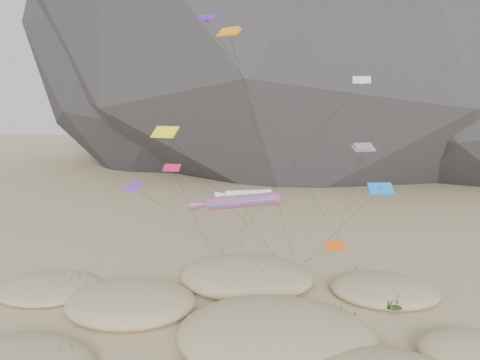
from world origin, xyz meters
name	(u,v)px	position (x,y,z in m)	size (l,w,h in m)	color
ground	(247,359)	(0.00, 0.00, 0.00)	(500.00, 500.00, 0.00)	#CCB789
dunes	(236,326)	(-1.57, 4.11, 0.69)	(51.32, 35.95, 3.83)	#CCB789
dune_grass	(261,334)	(0.84, 2.63, 0.84)	(40.63, 27.98, 1.51)	black
kite_stakes	(285,260)	(1.62, 24.09, 0.15)	(20.98, 6.70, 0.30)	#3F2D1E
rainbow_tube_kite	(238,201)	(-2.35, 10.27, 10.68)	(9.25, 16.09, 11.71)	#FC3B1A
white_tube_kite	(245,194)	(-1.94, 11.98, 11.14)	(5.99, 11.27, 11.74)	silver
orange_parafoil	(230,36)	(-3.41, 12.05, 26.68)	(7.23, 16.81, 27.56)	orange
multi_parafoil	(363,149)	(9.61, 11.87, 15.87)	(3.29, 15.63, 16.51)	#FF1A36
delta_kites	(236,157)	(-2.60, 10.40, 15.06)	(26.71, 22.31, 28.78)	#4B1BA2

